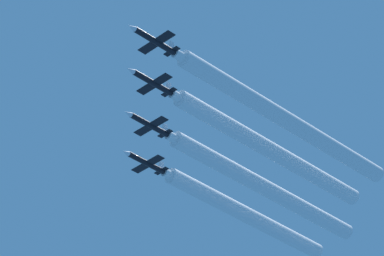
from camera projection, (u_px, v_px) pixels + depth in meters
name	position (u px, v px, depth m)	size (l,w,h in m)	color
jet_lead	(153.00, 40.00, 250.91)	(9.19, 13.39, 3.22)	black
jet_second_echelon	(151.00, 82.00, 261.74)	(9.19, 13.39, 3.22)	black
jet_third_echelon	(148.00, 124.00, 271.72)	(9.19, 13.39, 3.22)	black
jet_fourth_echelon	(145.00, 162.00, 282.98)	(9.19, 13.39, 3.22)	black
smoke_trail_lead	(283.00, 118.00, 274.16)	(3.91, 68.01, 3.91)	white
smoke_trail_second_echelon	(268.00, 149.00, 283.35)	(3.91, 62.33, 3.91)	white
smoke_trail_third_echelon	(263.00, 187.00, 293.68)	(3.91, 63.55, 3.91)	white
smoke_trail_fourth_echelon	(245.00, 214.00, 302.57)	(3.91, 55.37, 3.91)	white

